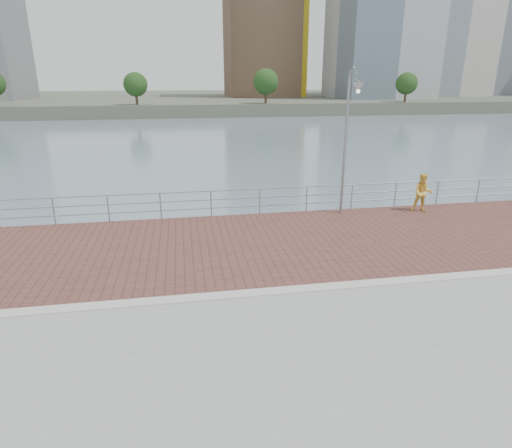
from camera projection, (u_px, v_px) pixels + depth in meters
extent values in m
plane|color=slate|center=(268.00, 355.00, 12.23)|extent=(400.00, 400.00, 0.00)
cube|color=brown|center=(248.00, 244.00, 14.92)|extent=(40.00, 6.80, 0.02)
cube|color=#B7B5AD|center=(269.00, 292.00, 11.56)|extent=(40.00, 0.40, 0.06)
cube|color=#4C5142|center=(186.00, 99.00, 125.92)|extent=(320.00, 95.00, 2.50)
cylinder|color=#8C9EA8|center=(54.00, 211.00, 16.75)|extent=(0.06, 0.06, 1.10)
cylinder|color=#8C9EA8|center=(108.00, 209.00, 17.08)|extent=(0.06, 0.06, 1.10)
cylinder|color=#8C9EA8|center=(161.00, 206.00, 17.42)|extent=(0.06, 0.06, 1.10)
cylinder|color=#8C9EA8|center=(211.00, 204.00, 17.75)|extent=(0.06, 0.06, 1.10)
cylinder|color=#8C9EA8|center=(260.00, 201.00, 18.08)|extent=(0.06, 0.06, 1.10)
cylinder|color=#8C9EA8|center=(306.00, 199.00, 18.41)|extent=(0.06, 0.06, 1.10)
cylinder|color=#8C9EA8|center=(352.00, 197.00, 18.75)|extent=(0.06, 0.06, 1.10)
cylinder|color=#8C9EA8|center=(395.00, 195.00, 19.08)|extent=(0.06, 0.06, 1.10)
cylinder|color=#8C9EA8|center=(437.00, 193.00, 19.41)|extent=(0.06, 0.06, 1.10)
cylinder|color=#8C9EA8|center=(478.00, 191.00, 19.74)|extent=(0.06, 0.06, 1.10)
cylinder|color=#8C9EA8|center=(235.00, 190.00, 17.74)|extent=(39.00, 0.05, 0.05)
cylinder|color=#8C9EA8|center=(236.00, 199.00, 17.86)|extent=(39.00, 0.05, 0.05)
cylinder|color=#8C9EA8|center=(236.00, 207.00, 17.98)|extent=(39.00, 0.05, 0.05)
cylinder|color=gray|center=(345.00, 148.00, 17.44)|extent=(0.11, 0.11, 5.60)
cylinder|color=gray|center=(354.00, 75.00, 16.09)|extent=(0.07, 0.93, 0.07)
cone|color=#B2B2AD|center=(359.00, 81.00, 15.72)|extent=(0.41, 0.41, 0.33)
imported|color=yellow|center=(423.00, 193.00, 18.27)|extent=(0.99, 0.89, 1.66)
cube|color=brown|center=(261.00, 34.00, 111.99)|extent=(18.00, 18.00, 31.38)
cube|color=#ADA38E|center=(508.00, 3.00, 125.56)|extent=(24.00, 22.00, 51.25)
cylinder|color=#473323|center=(136.00, 95.00, 80.95)|extent=(0.50, 0.50, 3.46)
sphere|color=#193814|center=(135.00, 84.00, 80.30)|extent=(4.45, 4.45, 4.45)
cylinder|color=#473323|center=(266.00, 93.00, 84.93)|extent=(0.50, 0.50, 3.88)
sphere|color=#193814|center=(266.00, 82.00, 84.20)|extent=(4.99, 4.99, 4.99)
cylinder|color=#473323|center=(406.00, 93.00, 89.85)|extent=(0.50, 0.50, 3.48)
sphere|color=#193814|center=(407.00, 84.00, 89.20)|extent=(4.48, 4.48, 4.48)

